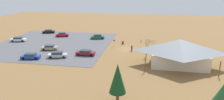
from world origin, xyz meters
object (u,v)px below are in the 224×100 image
car_green_aisle_side (98,37)px  visitor_near_lot (195,53)px  bicycle_yellow_yard_center (154,50)px  car_red_end_stall (62,34)px  trash_bin (123,43)px  visitor_at_bikes (186,49)px  bicycle_black_lone_east (147,43)px  car_maroon_mid_lot (85,53)px  car_tan_inner_stall (50,47)px  bicycle_white_edge_north (141,41)px  car_silver_front_row (57,55)px  car_black_second_row (49,31)px  bicycle_red_yard_right (177,44)px  bicycle_orange_near_porch (188,46)px  car_white_near_entry (18,39)px  visitor_by_pavilion (132,48)px  bicycle_green_lone_west (148,41)px  bike_pavilion (179,51)px  pine_midwest (224,96)px  bicycle_silver_near_sign (152,42)px  car_blue_by_curb (31,56)px  lot_sign (114,42)px  pine_far_west (118,79)px

car_green_aisle_side → visitor_near_lot: bearing=153.7°
bicycle_yellow_yard_center → car_red_end_stall: bearing=-22.3°
trash_bin → visitor_at_bikes: bearing=162.8°
bicycle_black_lone_east → trash_bin: bearing=5.1°
trash_bin → car_maroon_mid_lot: bearing=58.2°
bicycle_yellow_yard_center → car_tan_inner_stall: (28.30, 3.36, 0.35)m
bicycle_white_edge_north → car_green_aisle_side: 14.66m
car_silver_front_row → visitor_at_bikes: bearing=-162.3°
trash_bin → car_black_second_row: size_ratio=0.19×
bicycle_red_yard_right → visitor_near_lot: 10.41m
bicycle_red_yard_right → bicycle_orange_near_porch: size_ratio=1.00×
car_black_second_row → car_white_near_entry: size_ratio=0.96×
trash_bin → car_red_end_stall: car_red_end_stall is taller
trash_bin → bicycle_red_yard_right: trash_bin is taller
bicycle_yellow_yard_center → trash_bin: bearing=-34.7°
car_maroon_mid_lot → car_green_aisle_side: bearing=-86.0°
car_white_near_entry → visitor_by_pavilion: (-36.38, 4.30, 0.16)m
bicycle_black_lone_east → visitor_by_pavilion: 8.57m
bicycle_green_lone_west → bicycle_orange_near_porch: (-11.42, 4.74, -0.01)m
bike_pavilion → bicycle_orange_near_porch: bike_pavilion is taller
bicycle_black_lone_east → bicycle_red_yard_right: size_ratio=0.95×
bicycle_orange_near_porch → visitor_at_bikes: visitor_at_bikes is taller
bicycle_white_edge_north → car_green_aisle_side: car_green_aisle_side is taller
visitor_by_pavilion → car_white_near_entry: bearing=-6.7°
pine_midwest → visitor_near_lot: (-2.38, -29.60, -3.61)m
bicycle_silver_near_sign → car_black_second_row: bearing=-11.5°
bike_pavilion → bicycle_yellow_yard_center: bearing=-62.6°
bicycle_white_edge_north → car_blue_by_curb: size_ratio=0.36×
trash_bin → visitor_by_pavilion: bearing=115.8°
pine_midwest → car_tan_inner_stall: size_ratio=1.47×
car_tan_inner_stall → car_red_end_stall: bearing=-79.3°
car_black_second_row → visitor_by_pavilion: visitor_by_pavilion is taller
trash_bin → bicycle_silver_near_sign: 9.35m
lot_sign → car_white_near_entry: (30.96, -0.81, -0.67)m
lot_sign → bicycle_yellow_yard_center: size_ratio=1.48×
car_silver_front_row → pine_midwest: bearing=143.6°
car_green_aisle_side → bicycle_green_lone_west: bearing=176.8°
bicycle_orange_near_porch → car_maroon_mid_lot: (26.71, 12.29, 0.39)m
visitor_by_pavilion → visitor_near_lot: visitor_near_lot is taller
pine_midwest → bicycle_yellow_yard_center: bearing=-76.9°
bicycle_yellow_yard_center → bicycle_red_yard_right: bicycle_yellow_yard_center is taller
pine_far_west → bicycle_yellow_yard_center: (-5.72, -27.96, -3.69)m
bicycle_white_edge_north → visitor_by_pavilion: size_ratio=0.99×
bicycle_green_lone_west → car_maroon_mid_lot: (15.29, 17.02, 0.38)m
car_red_end_stall → visitor_by_pavilion: (-25.36, 13.30, 0.14)m
bicycle_black_lone_east → car_maroon_mid_lot: car_maroon_mid_lot is taller
bicycle_red_yard_right → visitor_at_bikes: 6.80m
visitor_by_pavilion → lot_sign: bearing=-32.8°
car_red_end_stall → bicycle_yellow_yard_center: bearing=157.7°
pine_midwest → car_tan_inner_stall: bearing=-38.6°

